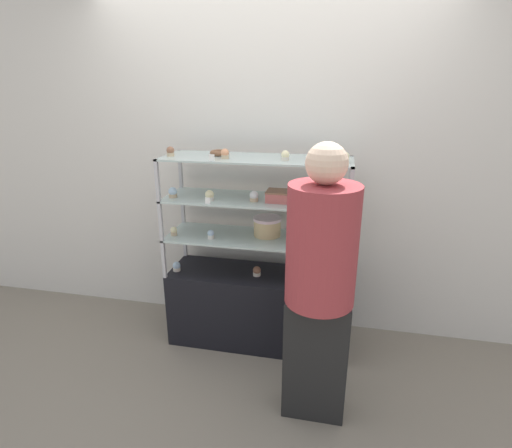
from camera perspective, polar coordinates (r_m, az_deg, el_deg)
name	(u,v)px	position (r m, az deg, el deg)	size (l,w,h in m)	color
ground_plane	(256,339)	(3.24, 0.00, -16.05)	(20.00, 20.00, 0.00)	gray
back_wall	(266,165)	(3.05, 1.40, 8.46)	(8.00, 0.05, 2.60)	silver
display_base	(256,307)	(3.08, 0.00, -11.75)	(1.27, 0.42, 0.56)	black
display_riser_lower	(256,240)	(2.84, 0.00, -2.24)	(1.27, 0.42, 0.28)	#B7B7BC
display_riser_middle	(256,201)	(2.75, 0.00, 3.26)	(1.27, 0.42, 0.28)	#B7B7BC
display_riser_upper	(256,160)	(2.69, 0.00, 9.08)	(1.27, 0.42, 0.28)	#B7B7BC
layer_cake_centerpiece	(267,226)	(2.85, 1.61, -0.33)	(0.20, 0.20, 0.14)	#DBBC84
sheet_cake_frosted	(286,196)	(2.68, 4.25, 3.97)	(0.26, 0.16, 0.07)	#C66660
cupcake_0	(177,267)	(3.03, -11.28, -5.98)	(0.06, 0.06, 0.07)	beige
cupcake_1	(257,271)	(2.90, 0.11, -6.77)	(0.06, 0.06, 0.07)	beige
cupcake_2	(337,282)	(2.81, 11.54, -8.11)	(0.06, 0.06, 0.07)	beige
price_tag_0	(314,289)	(2.72, 8.32, -9.14)	(0.04, 0.00, 0.04)	white
cupcake_3	(174,231)	(2.92, -11.66, -1.00)	(0.05, 0.05, 0.06)	#CCB28C
cupcake_4	(211,234)	(2.81, -6.47, -1.49)	(0.05, 0.05, 0.06)	white
cupcake_5	(294,238)	(2.73, 5.49, -2.07)	(0.05, 0.05, 0.06)	beige
cupcake_6	(342,242)	(2.72, 12.17, -2.51)	(0.05, 0.05, 0.06)	#CCB28C
price_tag_1	(300,248)	(2.60, 6.24, -3.45)	(0.04, 0.00, 0.04)	white
cupcake_7	(173,193)	(2.83, -11.80, 4.41)	(0.06, 0.06, 0.07)	#CCB28C
cupcake_8	(210,196)	(2.71, -6.65, 4.04)	(0.06, 0.06, 0.07)	white
cupcake_9	(254,196)	(2.67, -0.33, 3.96)	(0.06, 0.06, 0.07)	#CCB28C
cupcake_10	(341,201)	(2.63, 12.04, 3.25)	(0.06, 0.06, 0.07)	#CCB28C
price_tag_2	(208,201)	(2.63, -6.91, 3.31)	(0.04, 0.00, 0.04)	white
cupcake_11	(170,152)	(2.80, -12.13, 10.09)	(0.05, 0.05, 0.07)	#CCB28C
cupcake_12	(225,154)	(2.65, -4.46, 9.97)	(0.05, 0.05, 0.07)	#CCB28C
cupcake_13	(285,156)	(2.57, 4.21, 9.70)	(0.05, 0.05, 0.07)	beige
cupcake_14	(345,158)	(2.56, 12.60, 9.25)	(0.05, 0.05, 0.07)	#CCB28C
price_tag_3	(212,158)	(2.56, -6.35, 9.38)	(0.04, 0.00, 0.04)	white
donut_glazed	(220,153)	(2.79, -5.23, 10.10)	(0.13, 0.13, 0.03)	brown
customer_figure	(320,282)	(2.20, 9.10, -8.21)	(0.38, 0.38, 1.61)	black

